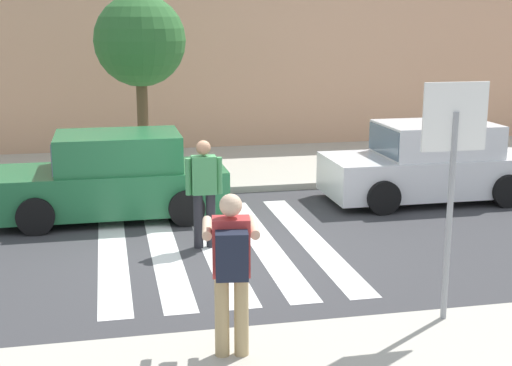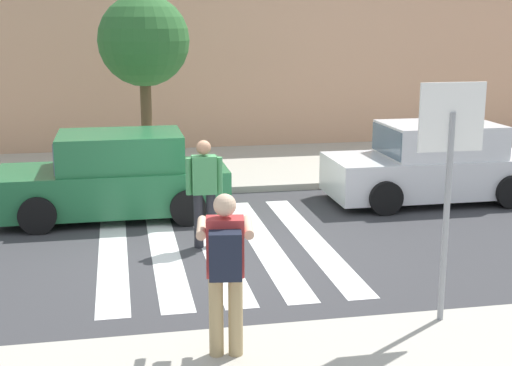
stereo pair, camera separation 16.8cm
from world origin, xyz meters
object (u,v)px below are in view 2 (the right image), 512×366
Objects in this scene: street_tree_center at (144,42)px; parked_car_white at (433,165)px; photographer_with_backpack at (225,262)px; stop_sign at (450,150)px; pedestrian_crossing at (204,188)px; parked_car_green at (115,178)px.

parked_car_white is at bearing -25.38° from street_tree_center.
photographer_with_backpack is 0.44× the size of street_tree_center.
stop_sign is 4.44m from pedestrian_crossing.
pedestrian_crossing is (-2.30, 3.62, -1.17)m from stop_sign.
parked_car_green is at bearing 122.61° from stop_sign.
stop_sign is 1.59× the size of photographer_with_backpack.
stop_sign is at bearing -113.78° from parked_car_white.
photographer_with_backpack reaches higher than parked_car_green.
parked_car_green is at bearing 99.96° from photographer_with_backpack.
photographer_with_backpack reaches higher than pedestrian_crossing.
pedestrian_crossing is at bearing -156.29° from parked_car_white.
street_tree_center is at bearing 74.92° from parked_car_green.
pedestrian_crossing is at bearing -57.12° from parked_car_green.
photographer_with_backpack is at bearing -129.60° from parked_car_white.
photographer_with_backpack is 8.03m from parked_car_white.
stop_sign is 0.67× the size of parked_car_white.
pedestrian_crossing is at bearing 85.98° from photographer_with_backpack.
parked_car_white is (2.53, 5.74, -1.42)m from stop_sign.
parked_car_green is (-3.67, 5.74, -1.42)m from stop_sign.
pedestrian_crossing is 0.42× the size of parked_car_green.
pedestrian_crossing is 2.54m from parked_car_green.
pedestrian_crossing is at bearing -81.95° from street_tree_center.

